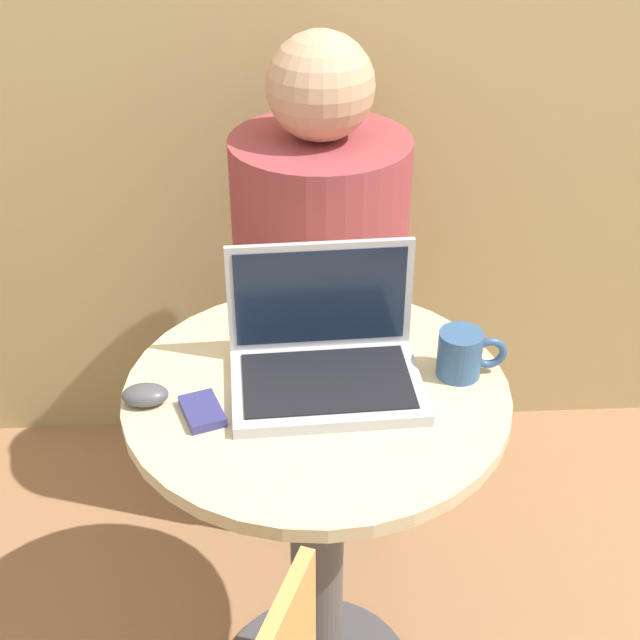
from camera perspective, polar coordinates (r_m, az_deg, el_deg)
The scene contains 6 objects.
round_table at distance 1.64m, azimuth -0.20°, elevation -11.72°, with size 0.64×0.64×0.78m.
laptop at distance 1.46m, azimuth 0.31°, elevation -2.31°, with size 0.32×0.23×0.22m.
cell_phone at distance 1.42m, azimuth -7.55°, elevation -5.81°, with size 0.08×0.10×0.02m.
computer_mouse at distance 1.45m, azimuth -11.13°, elevation -4.73°, with size 0.07×0.05×0.03m.
coffee_cup at distance 1.50m, azimuth 9.10°, elevation -2.15°, with size 0.12×0.07×0.08m.
person_seated at distance 2.14m, azimuth -0.11°, elevation -0.17°, with size 0.38×0.60×1.21m.
Camera 1 is at (-0.06, -1.17, 1.66)m, focal length 50.00 mm.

